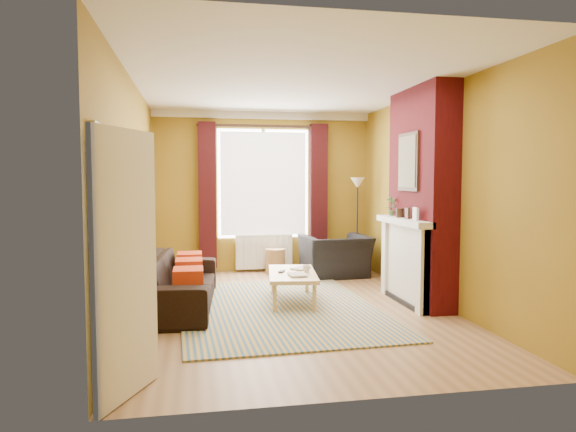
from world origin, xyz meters
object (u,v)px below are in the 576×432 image
object	(u,v)px
sofa	(177,281)
armchair	(335,256)
coffee_table	(292,275)
floor_lamp	(357,198)
wicker_stool	(275,261)

from	to	relation	value
sofa	armchair	size ratio (longest dim) A/B	2.15
coffee_table	floor_lamp	distance (m)	2.55
sofa	coffee_table	xyz separation A→B (m)	(1.49, -0.00, 0.03)
armchair	wicker_stool	size ratio (longest dim) A/B	2.39
armchair	coffee_table	size ratio (longest dim) A/B	0.83
armchair	floor_lamp	bearing A→B (deg)	-161.29
armchair	floor_lamp	world-z (taller)	floor_lamp
sofa	wicker_stool	xyz separation A→B (m)	(1.58, 2.10, -0.12)
sofa	wicker_stool	world-z (taller)	sofa
sofa	floor_lamp	distance (m)	3.63
wicker_stool	armchair	bearing A→B (deg)	-24.45
floor_lamp	wicker_stool	bearing A→B (deg)	169.91
wicker_stool	floor_lamp	distance (m)	1.78
coffee_table	armchair	bearing A→B (deg)	65.38
wicker_stool	sofa	bearing A→B (deg)	-127.08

